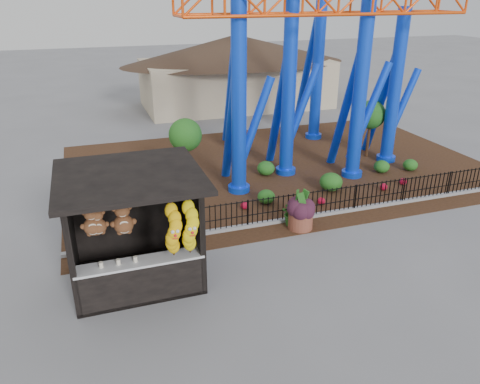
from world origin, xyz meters
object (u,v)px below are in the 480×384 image
object	(u,v)px
prize_booth	(135,233)
potted_plant	(293,213)
terracotta_planter	(300,220)
roller_coaster	(307,10)

from	to	relation	value
prize_booth	potted_plant	size ratio (longest dim) A/B	3.84
terracotta_planter	potted_plant	bearing A→B (deg)	113.69
terracotta_planter	potted_plant	world-z (taller)	potted_plant
potted_plant	terracotta_planter	bearing A→B (deg)	-52.92
terracotta_planter	potted_plant	distance (m)	0.34
potted_plant	prize_booth	bearing A→B (deg)	-147.89
prize_booth	roller_coaster	size ratio (longest dim) A/B	0.32
prize_booth	terracotta_planter	xyz separation A→B (m)	(5.39, 1.50, -1.22)
roller_coaster	terracotta_planter	world-z (taller)	roller_coaster
prize_booth	potted_plant	distance (m)	5.66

